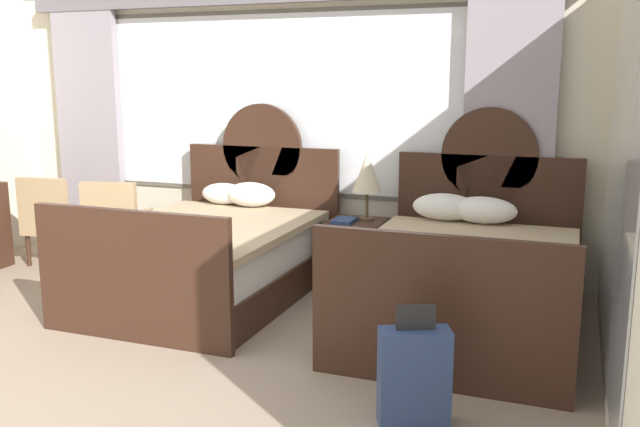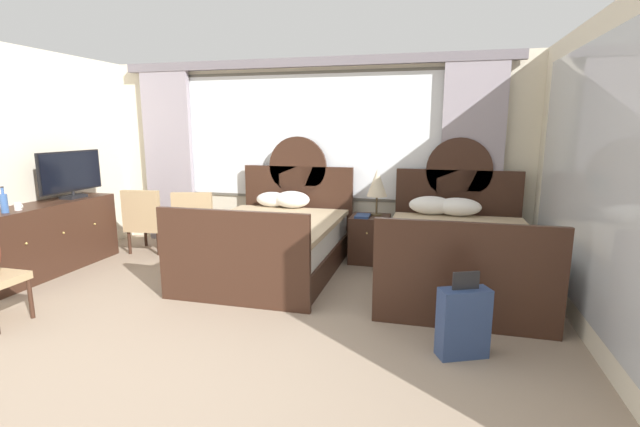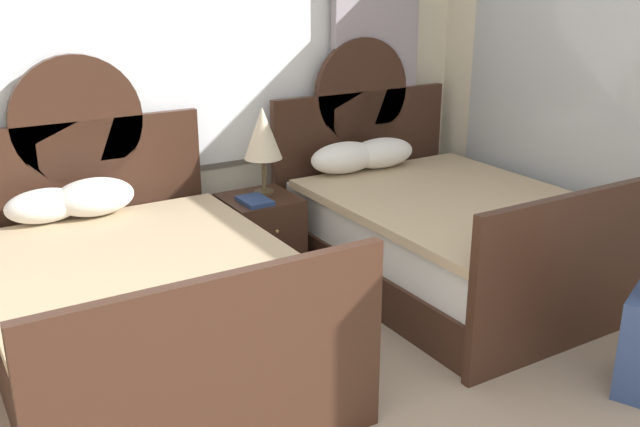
# 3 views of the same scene
# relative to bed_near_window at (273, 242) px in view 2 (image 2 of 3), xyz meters

# --- Properties ---
(ground_plane) EXTENTS (24.00, 24.00, 0.00)m
(ground_plane) POSITION_rel_bed_near_window_xyz_m (0.13, -2.55, -0.37)
(ground_plane) COLOR gray
(wall_back_window) EXTENTS (6.06, 0.22, 2.70)m
(wall_back_window) POSITION_rel_bed_near_window_xyz_m (0.13, 1.19, 1.06)
(wall_back_window) COLOR beige
(wall_back_window) RESTS_ON ground_plane
(wall_right_mirror) EXTENTS (0.08, 4.34, 2.70)m
(wall_right_mirror) POSITION_rel_bed_near_window_xyz_m (3.19, -0.96, 0.98)
(wall_right_mirror) COLOR beige
(wall_right_mirror) RESTS_ON ground_plane
(bed_near_window) EXTENTS (1.60, 2.25, 1.63)m
(bed_near_window) POSITION_rel_bed_near_window_xyz_m (0.00, 0.00, 0.00)
(bed_near_window) COLOR #382116
(bed_near_window) RESTS_ON ground_plane
(bed_near_mirror) EXTENTS (1.60, 2.25, 1.63)m
(bed_near_mirror) POSITION_rel_bed_near_window_xyz_m (2.19, 0.00, 0.00)
(bed_near_mirror) COLOR #382116
(bed_near_mirror) RESTS_ON ground_plane
(nightstand_between_beds) EXTENTS (0.50, 0.52, 0.61)m
(nightstand_between_beds) POSITION_rel_bed_near_window_xyz_m (1.10, 0.69, -0.06)
(nightstand_between_beds) COLOR #382116
(nightstand_between_beds) RESTS_ON ground_plane
(table_lamp_on_nightstand) EXTENTS (0.27, 0.27, 0.62)m
(table_lamp_on_nightstand) POSITION_rel_bed_near_window_xyz_m (1.17, 0.76, 0.67)
(table_lamp_on_nightstand) COLOR brown
(table_lamp_on_nightstand) RESTS_ON nightstand_between_beds
(book_on_nightstand) EXTENTS (0.18, 0.26, 0.03)m
(book_on_nightstand) POSITION_rel_bed_near_window_xyz_m (1.01, 0.59, 0.26)
(book_on_nightstand) COLOR navy
(book_on_nightstand) RESTS_ON nightstand_between_beds
(dresser_minibar) EXTENTS (0.54, 1.86, 0.85)m
(dresser_minibar) POSITION_rel_bed_near_window_xyz_m (-2.64, -0.75, 0.06)
(dresser_minibar) COLOR #382116
(dresser_minibar) RESTS_ON ground_plane
(tv_flatscreen) EXTENTS (0.20, 0.99, 0.60)m
(tv_flatscreen) POSITION_rel_bed_near_window_xyz_m (-2.62, -0.29, 0.80)
(tv_flatscreen) COLOR black
(tv_flatscreen) RESTS_ON dresser_minibar
(bottle_spirit_blue) EXTENTS (0.07, 0.07, 0.28)m
(bottle_spirit_blue) POSITION_rel_bed_near_window_xyz_m (-2.55, -1.31, 0.60)
(bottle_spirit_blue) COLOR #385B99
(bottle_spirit_blue) RESTS_ON dresser_minibar
(cup_on_dresser) EXTENTS (0.11, 0.08, 0.08)m
(cup_on_dresser) POSITION_rel_bed_near_window_xyz_m (-2.55, -1.15, 0.53)
(cup_on_dresser) COLOR white
(cup_on_dresser) RESTS_ON dresser_minibar
(armchair_by_window_left) EXTENTS (0.65, 0.65, 0.90)m
(armchair_by_window_left) POSITION_rel_bed_near_window_xyz_m (-1.25, 0.36, 0.11)
(armchair_by_window_left) COLOR tan
(armchair_by_window_left) RESTS_ON ground_plane
(armchair_by_window_centre) EXTENTS (0.59, 0.59, 0.90)m
(armchair_by_window_centre) POSITION_rel_bed_near_window_xyz_m (-2.01, 0.36, 0.11)
(armchair_by_window_centre) COLOR tan
(armchair_by_window_centre) RESTS_ON ground_plane
(suitcase_on_floor) EXTENTS (0.42, 0.31, 0.69)m
(suitcase_on_floor) POSITION_rel_bed_near_window_xyz_m (2.16, -1.62, -0.09)
(suitcase_on_floor) COLOR navy
(suitcase_on_floor) RESTS_ON ground_plane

